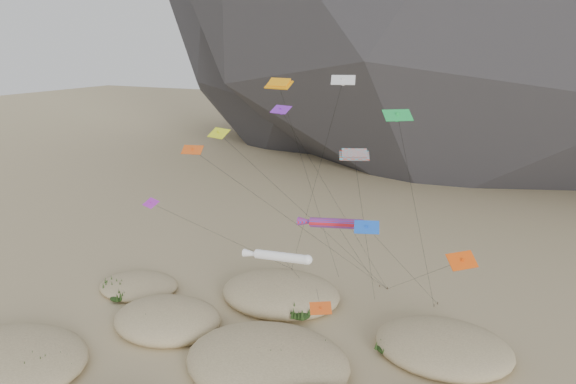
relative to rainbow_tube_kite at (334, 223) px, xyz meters
The scene contains 8 objects.
dunes 15.06m from the rainbow_tube_kite, 122.48° to the right, with size 49.70×37.27×3.82m.
dune_grass 15.26m from the rainbow_tube_kite, 120.24° to the right, with size 41.48×28.42×1.46m.
kite_stakes 16.08m from the rainbow_tube_kite, 101.98° to the left, with size 23.29×4.73×0.30m.
rainbow_tube_kite is the anchor object (origin of this frame).
white_tube_kite 6.16m from the rainbow_tube_kite, 139.99° to the right, with size 7.39×13.88×9.57m.
orange_parafoil 14.97m from the rainbow_tube_kite, 155.40° to the left, with size 4.67×11.06×24.95m.
multi_parafoil 8.51m from the rainbow_tube_kite, 46.17° to the right, with size 2.82×13.64×19.73m.
delta_kites 5.51m from the rainbow_tube_kite, 131.14° to the right, with size 33.99×21.18×25.57m.
Camera 1 is at (23.07, -34.83, 28.61)m, focal length 35.00 mm.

